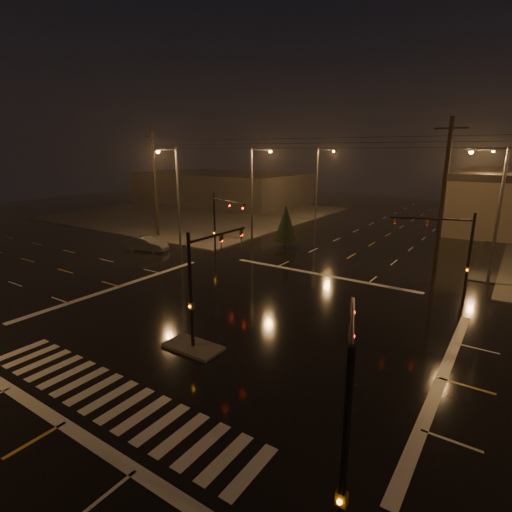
# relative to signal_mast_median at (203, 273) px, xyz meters

# --- Properties ---
(ground) EXTENTS (140.00, 140.00, 0.00)m
(ground) POSITION_rel_signal_mast_median_xyz_m (-0.00, 3.07, -3.75)
(ground) COLOR black
(ground) RESTS_ON ground
(sidewalk_nw) EXTENTS (36.00, 36.00, 0.12)m
(sidewalk_nw) POSITION_rel_signal_mast_median_xyz_m (-30.00, 33.07, -3.69)
(sidewalk_nw) COLOR #45423D
(sidewalk_nw) RESTS_ON ground
(median_island) EXTENTS (3.00, 1.60, 0.15)m
(median_island) POSITION_rel_signal_mast_median_xyz_m (-0.00, -0.93, -3.68)
(median_island) COLOR #45423D
(median_island) RESTS_ON ground
(crosswalk) EXTENTS (15.00, 2.60, 0.01)m
(crosswalk) POSITION_rel_signal_mast_median_xyz_m (-0.00, -5.93, -3.75)
(crosswalk) COLOR beige
(crosswalk) RESTS_ON ground
(stop_bar_near) EXTENTS (16.00, 0.50, 0.01)m
(stop_bar_near) POSITION_rel_signal_mast_median_xyz_m (-0.00, -7.93, -3.75)
(stop_bar_near) COLOR beige
(stop_bar_near) RESTS_ON ground
(stop_bar_far) EXTENTS (16.00, 0.50, 0.01)m
(stop_bar_far) POSITION_rel_signal_mast_median_xyz_m (-0.00, 14.07, -3.75)
(stop_bar_far) COLOR beige
(stop_bar_far) RESTS_ON ground
(commercial_block) EXTENTS (30.00, 18.00, 5.60)m
(commercial_block) POSITION_rel_signal_mast_median_xyz_m (-35.00, 45.07, -0.95)
(commercial_block) COLOR #3D3835
(commercial_block) RESTS_ON ground
(signal_mast_median) EXTENTS (0.25, 4.59, 6.00)m
(signal_mast_median) POSITION_rel_signal_mast_median_xyz_m (0.00, 0.00, 0.00)
(signal_mast_median) COLOR black
(signal_mast_median) RESTS_ON ground
(signal_mast_ne) EXTENTS (4.84, 1.86, 6.00)m
(signal_mast_ne) POSITION_rel_signal_mast_median_xyz_m (9.50, 13.21, 0.04)
(signal_mast_ne) COLOR black
(signal_mast_ne) RESTS_ON ground
(signal_mast_nw) EXTENTS (4.84, 1.86, 6.00)m
(signal_mast_nw) POSITION_rel_signal_mast_median_xyz_m (-9.50, 13.21, 0.04)
(signal_mast_nw) COLOR black
(signal_mast_nw) RESTS_ON ground
(signal_mast_se) EXTENTS (1.55, 3.87, 6.00)m
(signal_mast_se) POSITION_rel_signal_mast_median_xyz_m (10.23, -6.68, -0.04)
(signal_mast_se) COLOR black
(signal_mast_se) RESTS_ON ground
(streetlight_1) EXTENTS (2.77, 0.32, 10.00)m
(streetlight_1) POSITION_rel_signal_mast_median_xyz_m (-11.18, 21.07, 2.05)
(streetlight_1) COLOR #38383A
(streetlight_1) RESTS_ON ground
(streetlight_2) EXTENTS (2.77, 0.32, 10.00)m
(streetlight_2) POSITION_rel_signal_mast_median_xyz_m (-11.18, 37.07, 2.05)
(streetlight_2) COLOR #38383A
(streetlight_2) RESTS_ON ground
(streetlight_3) EXTENTS (2.77, 0.32, 10.00)m
(streetlight_3) POSITION_rel_signal_mast_median_xyz_m (11.18, 19.07, 2.05)
(streetlight_3) COLOR #38383A
(streetlight_3) RESTS_ON ground
(streetlight_4) EXTENTS (2.77, 0.32, 10.00)m
(streetlight_4) POSITION_rel_signal_mast_median_xyz_m (11.18, 39.07, 2.05)
(streetlight_4) COLOR #38383A
(streetlight_4) RESTS_ON ground
(streetlight_5) EXTENTS (0.32, 2.77, 10.00)m
(streetlight_5) POSITION_rel_signal_mast_median_xyz_m (-16.00, 14.26, 2.05)
(streetlight_5) COLOR #38383A
(streetlight_5) RESTS_ON ground
(utility_pole_0) EXTENTS (2.20, 0.32, 12.00)m
(utility_pole_0) POSITION_rel_signal_mast_median_xyz_m (-22.00, 17.07, 2.38)
(utility_pole_0) COLOR black
(utility_pole_0) RESTS_ON ground
(utility_pole_1) EXTENTS (2.20, 0.32, 12.00)m
(utility_pole_1) POSITION_rel_signal_mast_median_xyz_m (8.00, 17.07, 2.38)
(utility_pole_1) COLOR black
(utility_pole_1) RESTS_ON ground
(conifer_3) EXTENTS (2.38, 2.38, 4.42)m
(conifer_3) POSITION_rel_signal_mast_median_xyz_m (-6.92, 20.49, -1.19)
(conifer_3) COLOR black
(conifer_3) RESTS_ON ground
(car_crossing) EXTENTS (4.54, 2.52, 1.42)m
(car_crossing) POSITION_rel_signal_mast_median_xyz_m (-17.61, 11.53, -3.04)
(car_crossing) COLOR #515558
(car_crossing) RESTS_ON ground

